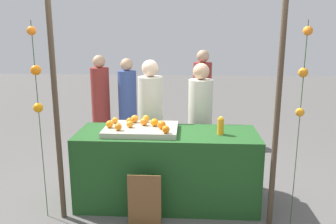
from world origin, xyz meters
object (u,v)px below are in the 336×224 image
orange_0 (135,119)px  chalkboard_sign (145,201)px  orange_1 (130,121)px  vendor_right (200,127)px  juice_bottle (221,126)px  stall_counter (167,168)px  vendor_left (151,125)px

orange_0 → chalkboard_sign: orange_0 is taller
orange_0 → orange_1: (-0.04, -0.08, -0.01)m
orange_0 → vendor_right: bearing=32.7°
juice_bottle → orange_1: bearing=171.8°
stall_counter → vendor_left: 0.79m
stall_counter → orange_1: bearing=166.6°
stall_counter → vendor_right: 0.85m
orange_0 → vendor_right: 0.97m
vendor_left → vendor_right: vendor_left is taller
vendor_right → vendor_left: bearing=-178.3°
orange_0 → chalkboard_sign: size_ratio=0.15×
stall_counter → orange_0: 0.69m
juice_bottle → vendor_right: (-0.20, 0.74, -0.22)m
orange_0 → orange_1: orange_0 is taller
vendor_right → chalkboard_sign: bearing=-115.8°
chalkboard_sign → orange_1: bearing=110.9°
stall_counter → chalkboard_sign: bearing=-110.6°
stall_counter → vendor_right: (0.39, 0.69, 0.30)m
orange_1 → vendor_left: vendor_left is taller
orange_0 → chalkboard_sign: bearing=-74.5°
stall_counter → juice_bottle: 0.79m
orange_0 → orange_1: size_ratio=1.17×
juice_bottle → vendor_right: vendor_right is taller
chalkboard_sign → vendor_left: vendor_left is taller
orange_0 → vendor_left: 0.55m
orange_1 → vendor_right: (0.83, 0.59, -0.22)m
orange_0 → vendor_left: size_ratio=0.05×
juice_bottle → chalkboard_sign: juice_bottle is taller
orange_1 → stall_counter: bearing=-13.4°
vendor_right → stall_counter: bearing=-119.5°
stall_counter → orange_1: 0.70m
orange_1 → juice_bottle: 1.05m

